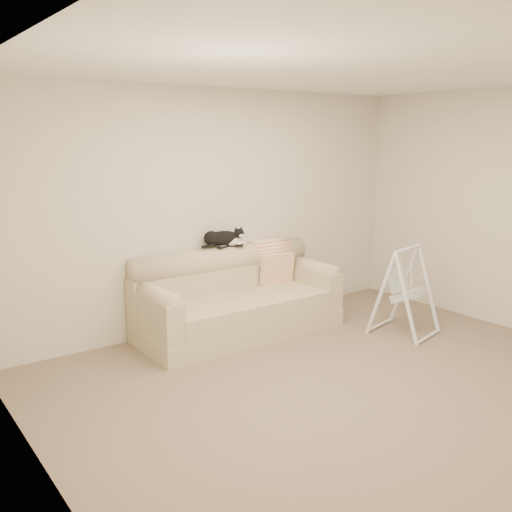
{
  "coord_description": "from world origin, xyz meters",
  "views": [
    {
      "loc": [
        -3.33,
        -3.31,
        2.08
      ],
      "look_at": [
        -0.02,
        1.27,
        0.9
      ],
      "focal_mm": 40.0,
      "sensor_mm": 36.0,
      "label": 1
    }
  ],
  "objects_px": {
    "remote_a": "(223,246)",
    "tuxedo_cat": "(223,238)",
    "remote_b": "(236,245)",
    "sofa": "(236,300)",
    "baby_swing": "(404,290)"
  },
  "relations": [
    {
      "from": "tuxedo_cat",
      "to": "remote_a",
      "type": "bearing_deg",
      "value": -110.08
    },
    {
      "from": "remote_b",
      "to": "sofa",
      "type": "bearing_deg",
      "value": -124.69
    },
    {
      "from": "tuxedo_cat",
      "to": "baby_swing",
      "type": "bearing_deg",
      "value": -42.95
    },
    {
      "from": "remote_a",
      "to": "tuxedo_cat",
      "type": "relative_size",
      "value": 0.34
    },
    {
      "from": "remote_b",
      "to": "baby_swing",
      "type": "bearing_deg",
      "value": -45.02
    },
    {
      "from": "tuxedo_cat",
      "to": "baby_swing",
      "type": "relative_size",
      "value": 0.57
    },
    {
      "from": "sofa",
      "to": "remote_b",
      "type": "distance_m",
      "value": 0.61
    },
    {
      "from": "sofa",
      "to": "remote_a",
      "type": "height_order",
      "value": "remote_a"
    },
    {
      "from": "tuxedo_cat",
      "to": "sofa",
      "type": "bearing_deg",
      "value": -91.72
    },
    {
      "from": "remote_a",
      "to": "tuxedo_cat",
      "type": "distance_m",
      "value": 0.09
    },
    {
      "from": "remote_a",
      "to": "remote_b",
      "type": "height_order",
      "value": "remote_a"
    },
    {
      "from": "sofa",
      "to": "remote_a",
      "type": "relative_size",
      "value": 11.88
    },
    {
      "from": "remote_a",
      "to": "tuxedo_cat",
      "type": "height_order",
      "value": "tuxedo_cat"
    },
    {
      "from": "sofa",
      "to": "tuxedo_cat",
      "type": "relative_size",
      "value": 4.1
    },
    {
      "from": "remote_b",
      "to": "tuxedo_cat",
      "type": "distance_m",
      "value": 0.17
    }
  ]
}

